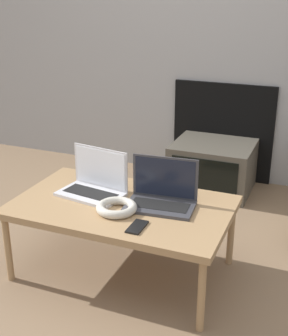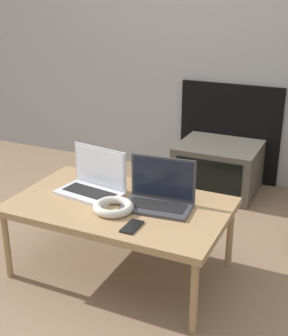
{
  "view_description": "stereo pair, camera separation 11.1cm",
  "coord_description": "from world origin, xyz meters",
  "px_view_note": "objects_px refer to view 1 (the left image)",
  "views": [
    {
      "loc": [
        0.93,
        -1.76,
        1.45
      ],
      "look_at": [
        0.0,
        0.51,
        0.5
      ],
      "focal_mm": 50.0,
      "sensor_mm": 36.0,
      "label": 1
    },
    {
      "loc": [
        1.03,
        -1.72,
        1.45
      ],
      "look_at": [
        0.0,
        0.51,
        0.5
      ],
      "focal_mm": 50.0,
      "sensor_mm": 36.0,
      "label": 2
    }
  ],
  "objects_px": {
    "laptop_right": "(162,195)",
    "headphones": "(117,208)",
    "laptop_left": "(95,183)",
    "tv": "(213,166)",
    "phone": "(137,227)"
  },
  "relations": [
    {
      "from": "laptop_left",
      "to": "tv",
      "type": "distance_m",
      "value": 1.29
    },
    {
      "from": "laptop_right",
      "to": "phone",
      "type": "relative_size",
      "value": 2.67
    },
    {
      "from": "phone",
      "to": "headphones",
      "type": "bearing_deg",
      "value": 143.97
    },
    {
      "from": "laptop_right",
      "to": "tv",
      "type": "xyz_separation_m",
      "value": [
        -0.03,
        1.2,
        -0.28
      ]
    },
    {
      "from": "laptop_right",
      "to": "tv",
      "type": "height_order",
      "value": "laptop_right"
    },
    {
      "from": "laptop_left",
      "to": "tv",
      "type": "bearing_deg",
      "value": 82.2
    },
    {
      "from": "laptop_left",
      "to": "headphones",
      "type": "bearing_deg",
      "value": -28.96
    },
    {
      "from": "headphones",
      "to": "laptop_left",
      "type": "bearing_deg",
      "value": 142.48
    },
    {
      "from": "laptop_right",
      "to": "headphones",
      "type": "distance_m",
      "value": 0.24
    },
    {
      "from": "laptop_right",
      "to": "headphones",
      "type": "bearing_deg",
      "value": -144.46
    },
    {
      "from": "laptop_left",
      "to": "laptop_right",
      "type": "height_order",
      "value": "same"
    },
    {
      "from": "headphones",
      "to": "tv",
      "type": "relative_size",
      "value": 0.35
    },
    {
      "from": "laptop_right",
      "to": "laptop_left",
      "type": "bearing_deg",
      "value": 174.63
    },
    {
      "from": "phone",
      "to": "laptop_right",
      "type": "bearing_deg",
      "value": 85.56
    },
    {
      "from": "laptop_left",
      "to": "laptop_right",
      "type": "bearing_deg",
      "value": 8.6
    }
  ]
}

